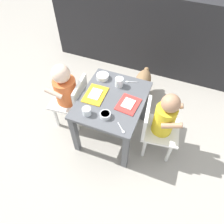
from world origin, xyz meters
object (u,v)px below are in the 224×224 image
(seated_child_right, at_px, (163,119))
(veggie_bowl_near, at_px, (103,76))
(dog, at_px, (142,84))
(water_cup_right, at_px, (87,112))
(food_tray_left, at_px, (95,94))
(cereal_bowl_left_side, at_px, (105,115))
(dining_table, at_px, (112,106))
(food_tray_right, at_px, (128,104))
(seated_child_left, at_px, (67,89))
(spoon_by_right_tray, at_px, (130,82))
(water_cup_left, at_px, (119,83))
(spoon_by_left_tray, at_px, (122,129))

(seated_child_right, relative_size, veggie_bowl_near, 6.45)
(dog, bearing_deg, water_cup_right, -107.27)
(food_tray_left, relative_size, cereal_bowl_left_side, 2.73)
(dining_table, relative_size, cereal_bowl_left_side, 7.55)
(food_tray_left, height_order, food_tray_right, same)
(food_tray_left, distance_m, water_cup_right, 0.20)
(cereal_bowl_left_side, distance_m, veggie_bowl_near, 0.41)
(seated_child_left, xyz_separation_m, food_tray_left, (0.27, -0.01, 0.06))
(dog, relative_size, food_tray_left, 2.05)
(dining_table, distance_m, cereal_bowl_left_side, 0.21)
(seated_child_right, bearing_deg, food_tray_right, -179.59)
(food_tray_right, height_order, water_cup_right, water_cup_right)
(dog, xyz_separation_m, water_cup_right, (-0.23, -0.73, 0.28))
(dog, height_order, spoon_by_right_tray, spoon_by_right_tray)
(spoon_by_right_tray, bearing_deg, water_cup_left, -133.52)
(water_cup_left, height_order, cereal_bowl_left_side, water_cup_left)
(spoon_by_left_tray, bearing_deg, food_tray_left, 142.93)
(cereal_bowl_left_side, relative_size, spoon_by_right_tray, 0.79)
(spoon_by_right_tray, bearing_deg, seated_child_right, -35.38)
(seated_child_left, height_order, spoon_by_left_tray, seated_child_left)
(water_cup_right, xyz_separation_m, spoon_by_right_tray, (0.18, 0.43, -0.02))
(water_cup_left, bearing_deg, spoon_by_left_tray, -67.21)
(water_cup_left, height_order, water_cup_right, water_cup_left)
(water_cup_left, bearing_deg, dining_table, -90.15)
(seated_child_right, distance_m, dog, 0.64)
(water_cup_left, bearing_deg, seated_child_left, -159.50)
(veggie_bowl_near, bearing_deg, seated_child_left, -143.35)
(food_tray_right, distance_m, veggie_bowl_near, 0.35)
(dog, height_order, food_tray_left, food_tray_left)
(food_tray_right, bearing_deg, food_tray_left, 180.00)
(food_tray_right, bearing_deg, seated_child_right, 0.41)
(water_cup_left, relative_size, cereal_bowl_left_side, 0.95)
(food_tray_left, distance_m, spoon_by_left_tray, 0.38)
(water_cup_left, distance_m, veggie_bowl_near, 0.16)
(seated_child_left, xyz_separation_m, food_tray_right, (0.54, -0.01, 0.06))
(seated_child_right, height_order, veggie_bowl_near, seated_child_right)
(water_cup_left, relative_size, spoon_by_right_tray, 0.75)
(veggie_bowl_near, bearing_deg, spoon_by_right_tray, 10.06)
(seated_child_right, relative_size, cereal_bowl_left_side, 8.39)
(food_tray_right, xyz_separation_m, spoon_by_right_tray, (-0.06, 0.24, -0.00))
(water_cup_left, bearing_deg, seated_child_right, -22.12)
(cereal_bowl_left_side, bearing_deg, food_tray_right, 55.67)
(seated_child_left, height_order, spoon_by_right_tray, seated_child_left)
(water_cup_right, bearing_deg, spoon_by_right_tray, 67.19)
(seated_child_left, relative_size, dog, 1.48)
(dog, bearing_deg, spoon_by_right_tray, -98.52)
(dog, height_order, cereal_bowl_left_side, cereal_bowl_left_side)
(dining_table, height_order, spoon_by_right_tray, spoon_by_right_tray)
(spoon_by_left_tray, bearing_deg, dining_table, 124.78)
(dog, xyz_separation_m, spoon_by_left_tray, (0.05, -0.76, 0.26))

